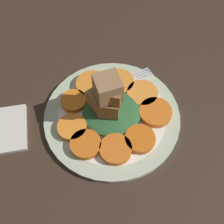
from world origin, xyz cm
name	(u,v)px	position (x,y,z in cm)	size (l,w,h in cm)	color
table_slab	(112,120)	(0.00, 0.00, 1.00)	(120.00, 120.00, 2.00)	#38281E
plate	(112,116)	(0.00, 0.00, 2.52)	(26.71, 26.71, 1.05)	beige
carrot_slice_0	(140,139)	(-4.08, 6.40, 3.71)	(5.69, 5.69, 1.22)	orange
carrot_slice_1	(155,112)	(-8.32, 1.32, 3.71)	(6.42, 6.42, 1.22)	orange
carrot_slice_2	(142,94)	(-6.84, -3.43, 3.71)	(6.25, 6.25, 1.22)	orange
carrot_slice_3	(119,82)	(-2.70, -7.14, 3.71)	(6.32, 6.32, 1.22)	orange
carrot_slice_4	(92,84)	(2.91, -7.55, 3.71)	(6.58, 6.58, 1.22)	orange
carrot_slice_5	(74,101)	(7.00, -4.08, 3.71)	(5.08, 5.08, 1.22)	orange
carrot_slice_6	(72,127)	(7.94, 1.81, 3.71)	(5.57, 5.57, 1.22)	orange
carrot_slice_7	(86,144)	(5.88, 5.67, 3.71)	(5.73, 5.73, 1.22)	orange
carrot_slice_8	(116,149)	(0.69, 7.60, 3.71)	(5.93, 5.93, 1.22)	orange
center_pile	(109,103)	(0.46, -0.57, 6.61)	(11.49, 10.34, 10.42)	#2D6033
fork	(114,87)	(-1.64, -6.29, 3.30)	(18.27, 7.52, 0.40)	silver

